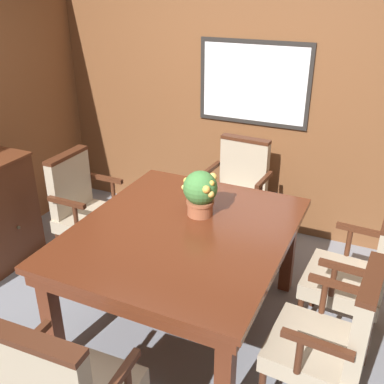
{
  "coord_description": "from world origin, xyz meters",
  "views": [
    {
      "loc": [
        1.28,
        -2.0,
        2.24
      ],
      "look_at": [
        0.16,
        0.42,
        0.96
      ],
      "focal_mm": 42.0,
      "sensor_mm": 36.0,
      "label": 1
    }
  ],
  "objects_px": {
    "chair_left_far": "(85,207)",
    "potted_plant": "(200,192)",
    "chair_right_far": "(358,272)",
    "dining_table": "(182,241)",
    "chair_right_near": "(333,339)",
    "chair_head_far": "(238,190)"
  },
  "relations": [
    {
      "from": "chair_right_near",
      "to": "potted_plant",
      "type": "distance_m",
      "value": 1.23
    },
    {
      "from": "chair_right_near",
      "to": "chair_left_far",
      "type": "bearing_deg",
      "value": -104.51
    },
    {
      "from": "chair_left_far",
      "to": "chair_right_far",
      "type": "height_order",
      "value": "same"
    },
    {
      "from": "chair_right_near",
      "to": "potted_plant",
      "type": "relative_size",
      "value": 3.09
    },
    {
      "from": "chair_left_far",
      "to": "potted_plant",
      "type": "xyz_separation_m",
      "value": [
        1.08,
        -0.1,
        0.4
      ]
    },
    {
      "from": "chair_right_far",
      "to": "dining_table",
      "type": "bearing_deg",
      "value": -70.05
    },
    {
      "from": "dining_table",
      "to": "chair_right_far",
      "type": "relative_size",
      "value": 1.6
    },
    {
      "from": "chair_head_far",
      "to": "chair_right_far",
      "type": "bearing_deg",
      "value": -33.4
    },
    {
      "from": "chair_left_far",
      "to": "potted_plant",
      "type": "relative_size",
      "value": 3.09
    },
    {
      "from": "chair_right_near",
      "to": "chair_right_far",
      "type": "height_order",
      "value": "same"
    },
    {
      "from": "chair_right_far",
      "to": "potted_plant",
      "type": "relative_size",
      "value": 3.09
    },
    {
      "from": "dining_table",
      "to": "chair_right_near",
      "type": "bearing_deg",
      "value": -18.6
    },
    {
      "from": "dining_table",
      "to": "chair_right_near",
      "type": "xyz_separation_m",
      "value": [
        1.04,
        -0.35,
        -0.13
      ]
    },
    {
      "from": "dining_table",
      "to": "chair_left_far",
      "type": "height_order",
      "value": "chair_left_far"
    },
    {
      "from": "chair_right_far",
      "to": "potted_plant",
      "type": "xyz_separation_m",
      "value": [
        -1.07,
        -0.1,
        0.4
      ]
    },
    {
      "from": "chair_right_near",
      "to": "chair_head_far",
      "type": "xyz_separation_m",
      "value": [
        -1.06,
        1.52,
        0.0
      ]
    },
    {
      "from": "dining_table",
      "to": "potted_plant",
      "type": "distance_m",
      "value": 0.35
    },
    {
      "from": "chair_right_far",
      "to": "chair_head_far",
      "type": "height_order",
      "value": "same"
    },
    {
      "from": "dining_table",
      "to": "chair_head_far",
      "type": "xyz_separation_m",
      "value": [
        -0.02,
        1.17,
        -0.13
      ]
    },
    {
      "from": "chair_right_near",
      "to": "potted_plant",
      "type": "height_order",
      "value": "potted_plant"
    },
    {
      "from": "chair_right_far",
      "to": "chair_head_far",
      "type": "xyz_separation_m",
      "value": [
        -1.12,
        0.84,
        0.0
      ]
    },
    {
      "from": "dining_table",
      "to": "chair_head_far",
      "type": "relative_size",
      "value": 1.6
    }
  ]
}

